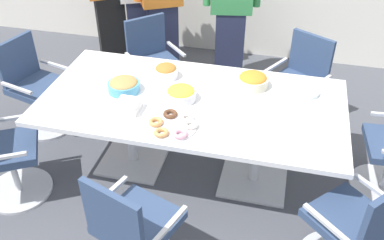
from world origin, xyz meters
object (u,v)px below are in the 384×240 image
Objects in this scene: conference_table at (192,113)px; snack_bowl_chips_yellow at (181,93)px; snack_bowl_cookies at (124,85)px; office_chair_3 at (36,90)px; snack_bowl_pretzels at (166,71)px; person_standing_3 at (231,4)px; napkin_pile at (128,106)px; plate_stack at (306,92)px; office_chair_6 at (354,230)px; office_chair_1 at (298,87)px; office_chair_4 at (1,156)px; donut_platter at (174,125)px; office_chair_5 at (134,233)px; snack_bowl_chips_orange at (253,80)px; office_chair_2 at (154,67)px.

snack_bowl_chips_yellow is (-0.09, -0.01, 0.18)m from conference_table.
office_chair_3 is at bearing 163.81° from snack_bowl_cookies.
snack_bowl_pretzels is (-0.30, 0.29, 0.18)m from conference_table.
napkin_pile is (-0.47, -1.89, -0.14)m from person_standing_3.
plate_stack is (1.45, 0.31, -0.04)m from snack_bowl_cookies.
person_standing_3 is (-1.23, 2.37, 0.52)m from office_chair_6.
conference_table is 14.19× the size of napkin_pile.
office_chair_1 and office_chair_6 have the same top height.
plate_stack is at bearing 11.96° from snack_bowl_cookies.
plate_stack is at bearing 83.02° from office_chair_4.
office_chair_6 is 1.17m from plate_stack.
donut_platter is 1.72× the size of plate_stack.
office_chair_1 is 1.00× the size of office_chair_4.
donut_platter is at bearing 87.05° from office_chair_1.
snack_bowl_pretzels is 1.20× the size of napkin_pile.
office_chair_5 is at bearing -95.91° from donut_platter.
office_chair_5 is 3.50× the size of snack_bowl_cookies.
office_chair_3 is 4.34× the size of plate_stack.
office_chair_5 is 0.81m from donut_platter.
office_chair_5 is 3.56× the size of snack_bowl_chips_orange.
snack_bowl_cookies is at bearing 144.17° from donut_platter.
person_standing_3 reaches higher than office_chair_6.
conference_table is 0.60m from snack_bowl_cookies.
office_chair_2 reaches higher than conference_table.
plate_stack is (0.84, -1.32, -0.16)m from person_standing_3.
snack_bowl_cookies is at bearing 88.73° from office_chair_3.
person_standing_3 is 1.65m from snack_bowl_chips_yellow.
office_chair_4 is at bearing 21.19° from office_chair_2.
office_chair_2 is 1.56m from donut_platter.
office_chair_5 reaches higher than napkin_pile.
conference_table is 1.66m from person_standing_3.
snack_bowl_chips_orange reaches higher than napkin_pile.
office_chair_3 is 2.07m from office_chair_5.
office_chair_2 reaches higher than snack_bowl_pretzels.
snack_bowl_cookies is at bearing 97.99° from office_chair_4.
donut_platter is (0.04, -0.37, -0.03)m from snack_bowl_chips_yellow.
office_chair_1 is 1.40m from snack_bowl_chips_yellow.
person_standing_3 is at bearing -9.79° from office_chair_1.
napkin_pile is at bearing -156.58° from plate_stack.
office_chair_4 reaches higher than snack_bowl_pretzels.
office_chair_4 is at bearing 179.31° from office_chair_5.
snack_bowl_pretzels is 0.56× the size of donut_platter.
conference_table is 2.64× the size of office_chair_3.
snack_bowl_pretzels is 0.57m from napkin_pile.
office_chair_2 is 1.24m from snack_bowl_chips_yellow.
office_chair_6 is (2.66, -0.11, 0.00)m from office_chair_4.
office_chair_1 is 2.52× the size of donut_platter.
office_chair_5 is (0.54, -2.11, 0.00)m from office_chair_2.
office_chair_5 is 0.51× the size of person_standing_3.
office_chair_3 is 2.52× the size of donut_platter.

